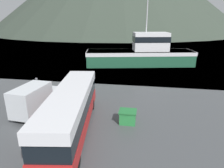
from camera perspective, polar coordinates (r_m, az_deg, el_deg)
water_surface at (r=144.54m, az=7.73°, el=14.87°), size 240.00×240.00×0.00m
tour_bus at (r=15.11m, az=-11.51°, el=-6.94°), size 4.03×11.39×3.26m
delivery_van at (r=19.10m, az=-21.10°, el=-3.88°), size 2.41×5.54×2.64m
fishing_boat at (r=37.02m, az=8.56°, el=8.68°), size 19.75×8.72×12.29m
storage_bin at (r=16.50m, az=4.50°, el=-9.29°), size 1.40×1.16×1.10m
small_boat at (r=45.55m, az=11.34°, el=8.28°), size 2.92×5.37×1.10m
mooring_bollard at (r=28.19m, az=-20.78°, el=1.03°), size 0.36×0.36×0.74m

